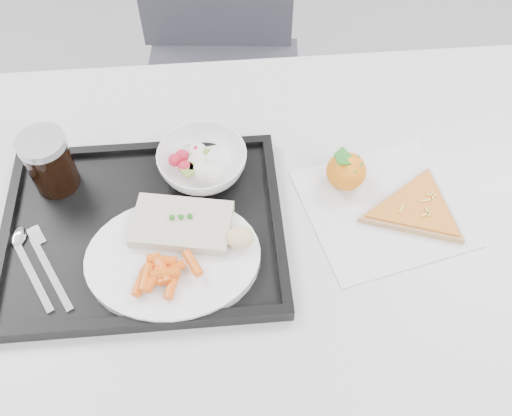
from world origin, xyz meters
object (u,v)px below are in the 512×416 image
(tray, at_px, (144,230))
(pizza_slice, at_px, (417,209))
(tangerine, at_px, (346,171))
(dinner_plate, at_px, (173,258))
(chair, at_px, (219,48))
(table, at_px, (251,240))
(salad_bowl, at_px, (202,162))
(cola_glass, at_px, (49,161))

(tray, relative_size, pizza_slice, 1.96)
(tray, xyz_separation_m, tangerine, (0.34, 0.07, 0.03))
(dinner_plate, relative_size, pizza_slice, 1.17)
(tray, height_order, dinner_plate, dinner_plate)
(chair, height_order, tangerine, chair)
(pizza_slice, bearing_deg, chair, 113.23)
(tray, xyz_separation_m, pizza_slice, (0.45, 0.00, 0.00))
(table, xyz_separation_m, chair, (-0.03, 0.71, -0.15))
(table, bearing_deg, chair, 92.58)
(salad_bowl, distance_m, tangerine, 0.24)
(cola_glass, bearing_deg, chair, 64.61)
(tray, height_order, pizza_slice, tray)
(dinner_plate, bearing_deg, pizza_slice, 9.69)
(chair, bearing_deg, tray, -101.35)
(tangerine, bearing_deg, cola_glass, 176.16)
(table, bearing_deg, salad_bowl, 127.82)
(chair, bearing_deg, table, -87.42)
(tray, height_order, cola_glass, cola_glass)
(dinner_plate, relative_size, cola_glass, 2.50)
(pizza_slice, bearing_deg, tray, -179.75)
(chair, distance_m, cola_glass, 0.74)
(table, height_order, tangerine, tangerine)
(tray, distance_m, salad_bowl, 0.15)
(chair, distance_m, salad_bowl, 0.66)
(tangerine, bearing_deg, tray, -168.04)
(salad_bowl, bearing_deg, pizza_slice, -17.11)
(tray, distance_m, dinner_plate, 0.08)
(dinner_plate, distance_m, salad_bowl, 0.18)
(salad_bowl, distance_m, pizza_slice, 0.37)
(salad_bowl, bearing_deg, dinner_plate, -106.23)
(salad_bowl, bearing_deg, tray, -132.57)
(dinner_plate, xyz_separation_m, salad_bowl, (0.05, 0.18, 0.01))
(tray, distance_m, tangerine, 0.35)
(salad_bowl, relative_size, cola_glass, 1.41)
(dinner_plate, xyz_separation_m, tangerine, (0.29, 0.14, 0.01))
(chair, relative_size, dinner_plate, 3.44)
(table, xyz_separation_m, tray, (-0.18, -0.01, 0.08))
(cola_glass, distance_m, tangerine, 0.49)
(table, bearing_deg, cola_glass, 164.06)
(tray, height_order, salad_bowl, salad_bowl)
(tray, distance_m, pizza_slice, 0.45)
(salad_bowl, bearing_deg, table, -52.18)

